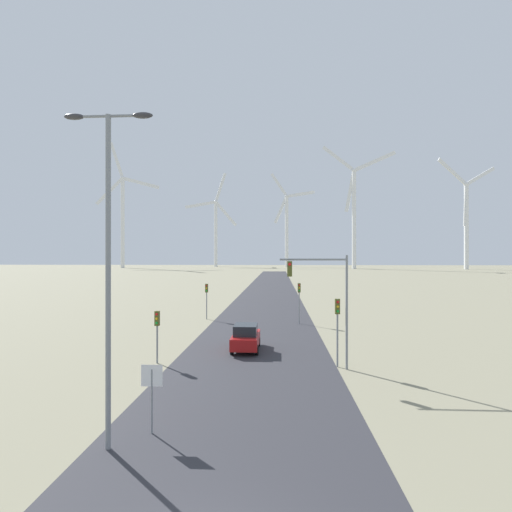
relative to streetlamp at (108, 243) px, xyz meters
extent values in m
cube|color=#2D2D33|center=(4.26, 42.84, -7.02)|extent=(10.00, 240.00, 0.01)
cylinder|color=gray|center=(0.00, 0.00, -1.33)|extent=(0.18, 0.18, 11.40)
cylinder|color=gray|center=(0.00, 0.00, 4.32)|extent=(2.39, 0.10, 0.10)
ellipsoid|color=#333338|center=(-1.19, 0.00, 4.32)|extent=(0.70, 0.32, 0.20)
ellipsoid|color=#333338|center=(1.19, 0.00, 4.32)|extent=(0.70, 0.32, 0.20)
cylinder|color=gray|center=(1.12, 1.25, -5.84)|extent=(0.07, 0.07, 2.37)
cube|color=white|center=(1.12, 1.24, -4.88)|extent=(0.81, 0.01, 0.81)
cube|color=red|center=(1.12, 1.25, -4.88)|extent=(0.76, 0.02, 0.76)
cylinder|color=gray|center=(-1.63, 10.83, -5.42)|extent=(0.11, 0.11, 3.21)
cube|color=#4C511E|center=(-1.63, 10.83, -4.27)|extent=(0.28, 0.24, 0.90)
sphere|color=red|center=(-1.63, 10.69, -4.00)|extent=(0.16, 0.16, 0.16)
sphere|color=gold|center=(-1.63, 10.69, -4.27)|extent=(0.16, 0.16, 0.16)
sphere|color=green|center=(-1.63, 10.69, -4.54)|extent=(0.16, 0.16, 0.16)
cylinder|color=gray|center=(9.31, 10.60, -5.00)|extent=(0.11, 0.11, 4.05)
cube|color=#4C511E|center=(9.31, 10.60, -3.43)|extent=(0.28, 0.24, 0.90)
sphere|color=red|center=(9.31, 10.47, -3.16)|extent=(0.16, 0.16, 0.16)
sphere|color=gold|center=(9.31, 10.47, -3.43)|extent=(0.16, 0.16, 0.16)
sphere|color=green|center=(9.31, 10.47, -3.70)|extent=(0.16, 0.16, 0.16)
cylinder|color=gray|center=(-1.65, 27.98, -5.17)|extent=(0.11, 0.11, 3.71)
cube|color=#4C511E|center=(-1.65, 27.98, -3.77)|extent=(0.28, 0.24, 0.90)
sphere|color=red|center=(-1.65, 27.84, -3.50)|extent=(0.16, 0.16, 0.16)
sphere|color=gold|center=(-1.65, 27.84, -3.77)|extent=(0.16, 0.16, 0.16)
sphere|color=green|center=(-1.65, 27.84, -4.04)|extent=(0.16, 0.16, 0.16)
cylinder|color=gray|center=(7.85, 25.72, -5.05)|extent=(0.11, 0.11, 3.96)
cube|color=#4C511E|center=(7.85, 25.72, -3.52)|extent=(0.28, 0.24, 0.90)
sphere|color=red|center=(7.85, 25.58, -3.25)|extent=(0.16, 0.16, 0.16)
sphere|color=gold|center=(7.85, 25.58, -3.52)|extent=(0.16, 0.16, 0.16)
sphere|color=green|center=(7.85, 25.58, -3.79)|extent=(0.16, 0.16, 0.16)
cylinder|color=gray|center=(9.77, 10.08, -3.71)|extent=(0.14, 0.14, 6.64)
cylinder|color=gray|center=(7.83, 10.08, -0.64)|extent=(3.89, 0.12, 0.12)
cube|color=#4C511E|center=(6.46, 10.08, -1.19)|extent=(0.28, 0.24, 0.90)
sphere|color=red|center=(6.46, 9.95, -0.92)|extent=(0.18, 0.18, 0.18)
cube|color=maroon|center=(3.54, 14.51, -6.30)|extent=(1.83, 4.11, 0.80)
cube|color=#1E2328|center=(3.54, 14.36, -5.55)|extent=(1.58, 2.11, 0.70)
cylinder|color=black|center=(2.71, 15.78, -6.70)|extent=(0.22, 0.66, 0.66)
cylinder|color=black|center=(4.37, 15.78, -6.70)|extent=(0.22, 0.66, 0.66)
cylinder|color=black|center=(2.71, 13.24, -6.70)|extent=(0.22, 0.66, 0.66)
cylinder|color=black|center=(4.37, 13.24, -6.70)|extent=(0.22, 0.66, 0.66)
cylinder|color=white|center=(-84.13, 213.16, 18.99)|extent=(2.20, 2.20, 52.04)
sphere|color=white|center=(-84.13, 213.16, 45.01)|extent=(2.60, 2.60, 2.60)
cube|color=white|center=(-87.27, 211.98, 55.36)|extent=(7.67, 3.30, 20.01)
cube|color=white|center=(-90.95, 210.59, 36.94)|extent=(14.24, 5.78, 16.39)
cube|color=white|center=(-74.19, 216.91, 42.74)|extent=(19.24, 7.66, 6.03)
cylinder|color=white|center=(-34.66, 244.48, 14.05)|extent=(2.20, 2.20, 42.16)
sphere|color=white|center=(-34.66, 244.48, 35.13)|extent=(2.60, 2.60, 2.60)
cube|color=white|center=(-28.10, 246.72, 27.39)|extent=(13.73, 5.10, 15.72)
cube|color=white|center=(-31.59, 245.52, 45.00)|extent=(7.53, 2.99, 19.07)
cube|color=white|center=(-44.28, 241.20, 33.00)|extent=(18.56, 6.75, 5.76)
cylinder|color=white|center=(11.45, 242.49, 15.55)|extent=(2.20, 2.20, 45.15)
sphere|color=white|center=(11.45, 242.49, 38.12)|extent=(2.60, 2.60, 2.60)
cube|color=white|center=(6.43, 244.58, 46.06)|extent=(10.93, 4.93, 15.82)
cube|color=white|center=(7.62, 244.08, 29.44)|extent=(8.84, 4.06, 16.97)
cube|color=white|center=(20.31, 238.80, 38.87)|extent=(16.84, 7.39, 3.19)
cylinder|color=white|center=(46.20, 200.76, 19.12)|extent=(2.20, 2.20, 52.29)
sphere|color=white|center=(46.20, 200.76, 45.26)|extent=(2.60, 2.60, 2.60)
cube|color=white|center=(44.27, 201.55, 34.08)|extent=(5.47, 2.62, 21.42)
cube|color=white|center=(56.13, 196.70, 49.04)|extent=(19.47, 8.35, 8.83)
cube|color=white|center=(38.20, 204.03, 52.66)|extent=(16.36, 7.07, 15.32)
cylinder|color=white|center=(102.85, 197.74, 14.85)|extent=(2.20, 2.20, 43.75)
sphere|color=white|center=(102.85, 197.74, 36.72)|extent=(2.60, 2.60, 2.60)
cube|color=white|center=(94.25, 194.17, 42.72)|extent=(17.28, 7.56, 12.81)
cube|color=white|center=(102.35, 197.53, 25.66)|extent=(2.80, 1.54, 20.92)
cube|color=white|center=(111.95, 201.52, 41.78)|extent=(18.08, 7.89, 11.13)
camera|label=1|loc=(5.78, -13.28, -0.47)|focal=28.00mm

